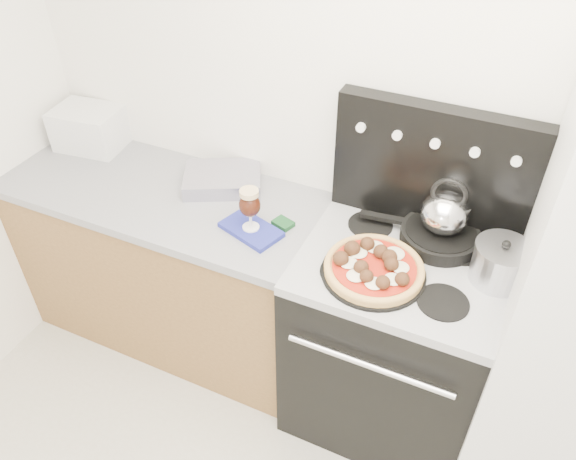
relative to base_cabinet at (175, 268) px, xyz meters
The scene contains 15 objects.
room_shell 1.59m from the base_cabinet, 41.46° to the right, with size 3.52×3.01×2.52m.
base_cabinet is the anchor object (origin of this frame).
countertop 0.45m from the base_cabinet, ahead, with size 1.48×0.63×0.04m, color gray.
stove_body 1.11m from the base_cabinet, ahead, with size 0.76×0.65×0.88m, color black.
cooktop 1.20m from the base_cabinet, ahead, with size 0.76×0.65×0.04m, color #ADADB2.
backguard 1.35m from the base_cabinet, 12.75° to the left, with size 0.76×0.08×0.50m, color black.
toaster_oven 0.79m from the base_cabinet, 161.16° to the left, with size 0.31×0.23×0.20m, color silver.
foil_sheet 0.57m from the base_cabinet, 32.11° to the left, with size 0.33×0.24×0.07m, color silver.
oven_mitt 0.70m from the base_cabinet, 10.24° to the right, with size 0.25×0.14×0.02m, color navy.
beer_glass 0.77m from the base_cabinet, 10.24° to the right, with size 0.09×0.09×0.19m, color black, non-canonical shape.
pizza_pan 1.15m from the base_cabinet, ahead, with size 0.38×0.38×0.01m, color black.
pizza 1.16m from the base_cabinet, ahead, with size 0.36×0.36×0.05m, color #EACC6C, non-canonical shape.
skillet 1.31m from the base_cabinet, ahead, with size 0.30×0.30×0.05m, color black.
tea_kettle 1.37m from the base_cabinet, ahead, with size 0.18×0.18×0.20m, color silver, non-canonical shape.
stock_pot 1.54m from the base_cabinet, ahead, with size 0.19×0.19×0.14m, color silver.
Camera 1 is at (0.33, -0.40, 2.33)m, focal length 35.00 mm.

